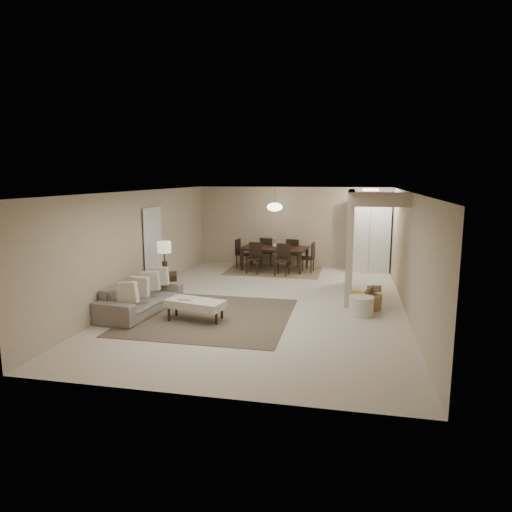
% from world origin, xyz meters
% --- Properties ---
extents(floor, '(9.00, 9.00, 0.00)m').
position_xyz_m(floor, '(0.00, 0.00, 0.00)').
color(floor, beige).
rests_on(floor, ground).
extents(ceiling, '(9.00, 9.00, 0.00)m').
position_xyz_m(ceiling, '(0.00, 0.00, 2.50)').
color(ceiling, white).
rests_on(ceiling, back_wall).
extents(back_wall, '(6.00, 0.00, 6.00)m').
position_xyz_m(back_wall, '(0.00, 4.50, 1.25)').
color(back_wall, '#BDAA8F').
rests_on(back_wall, floor).
extents(left_wall, '(0.00, 9.00, 9.00)m').
position_xyz_m(left_wall, '(-3.00, 0.00, 1.25)').
color(left_wall, '#BDAA8F').
rests_on(left_wall, floor).
extents(right_wall, '(0.00, 9.00, 9.00)m').
position_xyz_m(right_wall, '(3.00, 0.00, 1.25)').
color(right_wall, '#BDAA8F').
rests_on(right_wall, floor).
extents(partition, '(0.15, 2.50, 2.50)m').
position_xyz_m(partition, '(1.80, 1.25, 1.25)').
color(partition, '#BDAA8F').
rests_on(partition, floor).
extents(doorway, '(0.04, 0.90, 2.04)m').
position_xyz_m(doorway, '(-2.97, 0.60, 1.02)').
color(doorway, black).
rests_on(doorway, floor).
extents(pantry_cabinet, '(1.20, 0.55, 2.10)m').
position_xyz_m(pantry_cabinet, '(2.35, 4.15, 1.05)').
color(pantry_cabinet, white).
rests_on(pantry_cabinet, floor).
extents(flush_light, '(0.44, 0.44, 0.05)m').
position_xyz_m(flush_light, '(2.30, 3.20, 2.46)').
color(flush_light, white).
rests_on(flush_light, ceiling).
extents(living_rug, '(3.20, 3.20, 0.01)m').
position_xyz_m(living_rug, '(-0.94, -1.19, 0.01)').
color(living_rug, brown).
rests_on(living_rug, floor).
extents(sofa, '(2.27, 1.08, 0.64)m').
position_xyz_m(sofa, '(-2.45, -1.19, 0.32)').
color(sofa, gray).
rests_on(sofa, floor).
extents(ottoman_bench, '(1.25, 0.77, 0.42)m').
position_xyz_m(ottoman_bench, '(-1.14, -1.49, 0.33)').
color(ottoman_bench, silver).
rests_on(ottoman_bench, living_rug).
extents(side_table, '(0.68, 0.68, 0.58)m').
position_xyz_m(side_table, '(-2.40, -0.02, 0.29)').
color(side_table, black).
rests_on(side_table, floor).
extents(table_lamp, '(0.32, 0.32, 0.76)m').
position_xyz_m(table_lamp, '(-2.40, -0.02, 1.14)').
color(table_lamp, '#412D1C').
rests_on(table_lamp, side_table).
extents(round_pouf, '(0.51, 0.51, 0.39)m').
position_xyz_m(round_pouf, '(2.08, -0.49, 0.20)').
color(round_pouf, silver).
rests_on(round_pouf, floor).
extents(wicker_basket, '(0.46, 0.46, 0.33)m').
position_xyz_m(wicker_basket, '(2.32, 0.00, 0.16)').
color(wicker_basket, brown).
rests_on(wicker_basket, floor).
extents(dining_rug, '(2.80, 2.10, 0.01)m').
position_xyz_m(dining_rug, '(-0.44, 3.70, 0.01)').
color(dining_rug, '#8C7756').
rests_on(dining_rug, floor).
extents(dining_table, '(2.12, 1.36, 0.70)m').
position_xyz_m(dining_table, '(-0.44, 3.70, 0.35)').
color(dining_table, black).
rests_on(dining_table, dining_rug).
extents(dining_chairs, '(2.45, 1.90, 0.90)m').
position_xyz_m(dining_chairs, '(-0.44, 3.70, 0.45)').
color(dining_chairs, black).
rests_on(dining_chairs, dining_rug).
extents(vase, '(0.15, 0.15, 0.14)m').
position_xyz_m(vase, '(-0.44, 3.70, 0.77)').
color(vase, white).
rests_on(vase, dining_table).
extents(yellow_mat, '(0.90, 0.67, 0.01)m').
position_xyz_m(yellow_mat, '(2.20, 1.26, 0.01)').
color(yellow_mat, gold).
rests_on(yellow_mat, floor).
extents(pendant_light, '(0.46, 0.46, 0.71)m').
position_xyz_m(pendant_light, '(-0.44, 3.70, 1.92)').
color(pendant_light, '#412D1C').
rests_on(pendant_light, ceiling).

